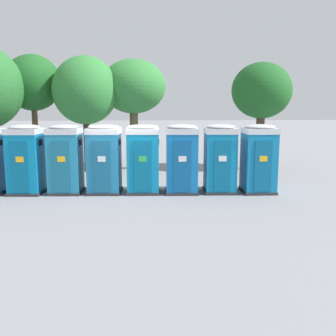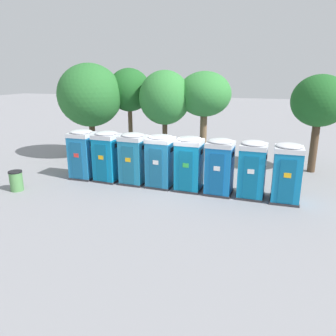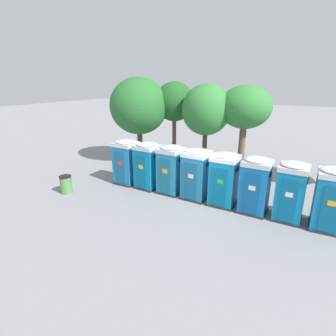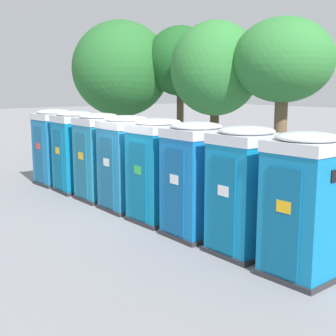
{
  "view_description": "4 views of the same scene",
  "coord_description": "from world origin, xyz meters",
  "px_view_note": "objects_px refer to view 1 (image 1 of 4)",
  "views": [
    {
      "loc": [
        0.76,
        -14.55,
        3.32
      ],
      "look_at": [
        1.63,
        -0.24,
        0.93
      ],
      "focal_mm": 42.0,
      "sensor_mm": 36.0,
      "label": 1
    },
    {
      "loc": [
        4.15,
        -14.41,
        5.32
      ],
      "look_at": [
        -0.32,
        -0.18,
        0.97
      ],
      "focal_mm": 35.0,
      "sensor_mm": 36.0,
      "label": 2
    },
    {
      "loc": [
        3.72,
        -11.49,
        5.62
      ],
      "look_at": [
        -2.28,
        -0.11,
        1.34
      ],
      "focal_mm": 28.0,
      "sensor_mm": 36.0,
      "label": 3
    },
    {
      "loc": [
        9.43,
        -7.2,
        3.29
      ],
      "look_at": [
        1.16,
        -0.23,
        1.4
      ],
      "focal_mm": 50.0,
      "sensor_mm": 36.0,
      "label": 4
    }
  ],
  "objects_px": {
    "portapotty_5": "(182,158)",
    "street_tree_1": "(133,87)",
    "street_tree_0": "(85,91)",
    "portapotty_7": "(259,158)",
    "portapotty_3": "(104,159)",
    "street_tree_3": "(33,83)",
    "portapotty_1": "(26,159)",
    "portapotty_4": "(143,158)",
    "street_tree_2": "(262,92)",
    "portapotty_6": "(220,158)",
    "portapotty_2": "(65,159)"
  },
  "relations": [
    {
      "from": "portapotty_5",
      "to": "street_tree_1",
      "type": "bearing_deg",
      "value": 108.77
    },
    {
      "from": "street_tree_0",
      "to": "portapotty_7",
      "type": "bearing_deg",
      "value": -35.31
    },
    {
      "from": "portapotty_3",
      "to": "street_tree_3",
      "type": "height_order",
      "value": "street_tree_3"
    },
    {
      "from": "portapotty_1",
      "to": "portapotty_5",
      "type": "xyz_separation_m",
      "value": [
        5.71,
        -0.21,
        -0.0
      ]
    },
    {
      "from": "portapotty_3",
      "to": "portapotty_5",
      "type": "bearing_deg",
      "value": -2.82
    },
    {
      "from": "portapotty_4",
      "to": "portapotty_5",
      "type": "height_order",
      "value": "same"
    },
    {
      "from": "portapotty_1",
      "to": "street_tree_3",
      "type": "bearing_deg",
      "value": 101.1
    },
    {
      "from": "portapotty_4",
      "to": "street_tree_2",
      "type": "height_order",
      "value": "street_tree_2"
    },
    {
      "from": "portapotty_3",
      "to": "portapotty_6",
      "type": "bearing_deg",
      "value": -2.15
    },
    {
      "from": "portapotty_6",
      "to": "portapotty_7",
      "type": "bearing_deg",
      "value": -4.32
    },
    {
      "from": "portapotty_5",
      "to": "portapotty_7",
      "type": "xyz_separation_m",
      "value": [
        2.85,
        -0.13,
        0.0
      ]
    },
    {
      "from": "street_tree_2",
      "to": "portapotty_1",
      "type": "bearing_deg",
      "value": -154.68
    },
    {
      "from": "portapotty_5",
      "to": "street_tree_1",
      "type": "xyz_separation_m",
      "value": [
        -1.89,
        5.55,
        2.77
      ]
    },
    {
      "from": "portapotty_7",
      "to": "street_tree_0",
      "type": "relative_size",
      "value": 0.46
    },
    {
      "from": "portapotty_2",
      "to": "portapotty_1",
      "type": "bearing_deg",
      "value": 179.53
    },
    {
      "from": "street_tree_1",
      "to": "street_tree_2",
      "type": "distance_m",
      "value": 6.31
    },
    {
      "from": "portapotty_2",
      "to": "portapotty_7",
      "type": "height_order",
      "value": "same"
    },
    {
      "from": "portapotty_2",
      "to": "portapotty_7",
      "type": "xyz_separation_m",
      "value": [
        7.13,
        -0.33,
        -0.0
      ]
    },
    {
      "from": "portapotty_7",
      "to": "portapotty_2",
      "type": "bearing_deg",
      "value": 177.37
    },
    {
      "from": "portapotty_7",
      "to": "portapotty_3",
      "type": "bearing_deg",
      "value": 177.31
    },
    {
      "from": "street_tree_0",
      "to": "portapotty_1",
      "type": "bearing_deg",
      "value": -108.71
    },
    {
      "from": "street_tree_0",
      "to": "street_tree_3",
      "type": "height_order",
      "value": "street_tree_3"
    },
    {
      "from": "portapotty_1",
      "to": "portapotty_5",
      "type": "height_order",
      "value": "same"
    },
    {
      "from": "portapotty_3",
      "to": "street_tree_0",
      "type": "distance_m",
      "value": 5.51
    },
    {
      "from": "portapotty_2",
      "to": "portapotty_5",
      "type": "bearing_deg",
      "value": -2.68
    },
    {
      "from": "portapotty_2",
      "to": "portapotty_4",
      "type": "distance_m",
      "value": 2.86
    },
    {
      "from": "portapotty_4",
      "to": "portapotty_6",
      "type": "height_order",
      "value": "same"
    },
    {
      "from": "portapotty_5",
      "to": "street_tree_2",
      "type": "bearing_deg",
      "value": 48.63
    },
    {
      "from": "street_tree_3",
      "to": "portapotty_7",
      "type": "bearing_deg",
      "value": -30.56
    },
    {
      "from": "portapotty_2",
      "to": "portapotty_6",
      "type": "height_order",
      "value": "same"
    },
    {
      "from": "portapotty_1",
      "to": "street_tree_2",
      "type": "relative_size",
      "value": 0.48
    },
    {
      "from": "portapotty_6",
      "to": "street_tree_0",
      "type": "distance_m",
      "value": 7.83
    },
    {
      "from": "street_tree_0",
      "to": "portapotty_5",
      "type": "bearing_deg",
      "value": -49.36
    },
    {
      "from": "portapotty_4",
      "to": "street_tree_1",
      "type": "distance_m",
      "value": 6.14
    },
    {
      "from": "portapotty_1",
      "to": "portapotty_2",
      "type": "relative_size",
      "value": 1.0
    },
    {
      "from": "portapotty_6",
      "to": "street_tree_3",
      "type": "distance_m",
      "value": 10.33
    },
    {
      "from": "portapotty_5",
      "to": "portapotty_6",
      "type": "height_order",
      "value": "same"
    },
    {
      "from": "portapotty_2",
      "to": "portapotty_7",
      "type": "bearing_deg",
      "value": -2.63
    },
    {
      "from": "portapotty_1",
      "to": "portapotty_6",
      "type": "distance_m",
      "value": 7.14
    },
    {
      "from": "portapotty_2",
      "to": "street_tree_0",
      "type": "distance_m",
      "value": 5.3
    },
    {
      "from": "portapotty_5",
      "to": "street_tree_3",
      "type": "bearing_deg",
      "value": 140.61
    },
    {
      "from": "portapotty_2",
      "to": "street_tree_3",
      "type": "relative_size",
      "value": 0.45
    },
    {
      "from": "portapotty_6",
      "to": "portapotty_7",
      "type": "height_order",
      "value": "same"
    },
    {
      "from": "portapotty_3",
      "to": "portapotty_6",
      "type": "distance_m",
      "value": 4.28
    },
    {
      "from": "portapotty_1",
      "to": "portapotty_7",
      "type": "distance_m",
      "value": 8.57
    },
    {
      "from": "portapotty_1",
      "to": "portapotty_6",
      "type": "relative_size",
      "value": 1.0
    },
    {
      "from": "portapotty_2",
      "to": "street_tree_0",
      "type": "bearing_deg",
      "value": 88.33
    },
    {
      "from": "portapotty_1",
      "to": "street_tree_1",
      "type": "relative_size",
      "value": 0.47
    },
    {
      "from": "portapotty_7",
      "to": "street_tree_2",
      "type": "distance_m",
      "value": 5.93
    },
    {
      "from": "portapotty_5",
      "to": "street_tree_0",
      "type": "bearing_deg",
      "value": 130.64
    }
  ]
}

